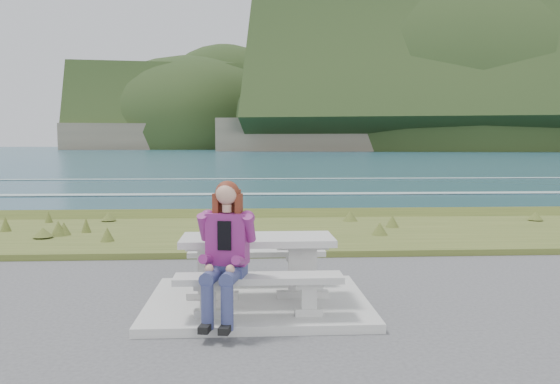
{
  "coord_description": "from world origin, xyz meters",
  "views": [
    {
      "loc": [
        -0.1,
        -6.42,
        1.94
      ],
      "look_at": [
        0.34,
        1.2,
        1.27
      ],
      "focal_mm": 35.0,
      "sensor_mm": 36.0,
      "label": 1
    }
  ],
  "objects": [
    {
      "name": "shore_drop",
      "position": [
        0.0,
        7.9,
        0.0
      ],
      "size": [
        160.0,
        0.8,
        2.2
      ],
      "primitive_type": "cube",
      "color": "#625949",
      "rests_on": "ground"
    },
    {
      "name": "concrete_slab",
      "position": [
        0.0,
        0.0,
        0.05
      ],
      "size": [
        2.6,
        2.1,
        0.1
      ],
      "primitive_type": "cube",
      "color": "#AEADA8",
      "rests_on": "ground"
    },
    {
      "name": "ocean",
      "position": [
        0.0,
        25.09,
        -1.74
      ],
      "size": [
        1600.0,
        1600.0,
        0.09
      ],
      "color": "#1F4859",
      "rests_on": "ground"
    },
    {
      "name": "picnic_table",
      "position": [
        0.0,
        0.0,
        0.68
      ],
      "size": [
        1.8,
        0.75,
        0.75
      ],
      "color": "#AEADA8",
      "rests_on": "concrete_slab"
    },
    {
      "name": "grass_verge",
      "position": [
        0.0,
        5.0,
        0.0
      ],
      "size": [
        160.0,
        4.5,
        0.22
      ],
      "primitive_type": "cube",
      "color": "#41521F",
      "rests_on": "ground"
    },
    {
      "name": "headland_range",
      "position": [
        190.38,
        398.36,
        9.92
      ],
      "size": [
        729.83,
        363.95,
        191.99
      ],
      "color": "#625949",
      "rests_on": "ground"
    },
    {
      "name": "bench_seaward",
      "position": [
        0.0,
        0.7,
        0.45
      ],
      "size": [
        1.8,
        0.35,
        0.45
      ],
      "color": "#AEADA8",
      "rests_on": "concrete_slab"
    },
    {
      "name": "bench_landward",
      "position": [
        0.0,
        -0.7,
        0.45
      ],
      "size": [
        1.8,
        0.35,
        0.45
      ],
      "color": "#AEADA8",
      "rests_on": "concrete_slab"
    },
    {
      "name": "seated_woman",
      "position": [
        -0.36,
        -0.84,
        0.64
      ],
      "size": [
        0.56,
        0.8,
        1.46
      ],
      "rotation": [
        0.0,
        0.0,
        -0.22
      ],
      "color": "navy",
      "rests_on": "concrete_slab"
    }
  ]
}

